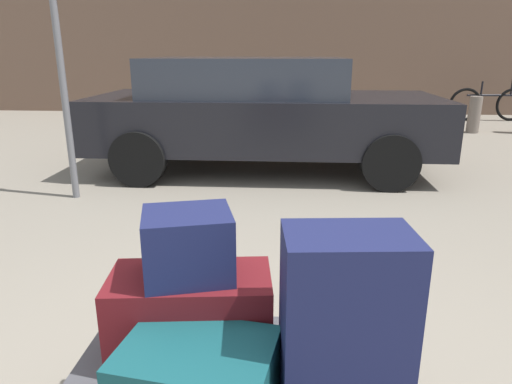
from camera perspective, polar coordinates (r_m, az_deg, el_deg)
The scene contains 9 objects.
duffel_bag_maroon_front_right at distance 1.89m, azimuth -8.00°, elevation -14.79°, with size 0.62×0.32×0.34m, color maroon.
suitcase_navy_rear_right at distance 1.60m, azimuth 10.94°, elevation -15.47°, with size 0.41×0.27×0.62m, color #191E47.
suitcase_teal_stacked_top at distance 1.66m, azimuth -7.23°, elevation -21.91°, with size 0.50×0.37×0.24m, color #144C51.
duffel_bag_navy_topmost_pile at distance 1.75m, azimuth -8.41°, elevation -6.47°, with size 0.32×0.28×0.26m, color #191E47.
parked_car at distance 5.96m, azimuth 0.62°, elevation 9.94°, with size 4.31×1.93×1.42m.
bicycle_leaning at distance 11.56m, azimuth 26.86°, elevation 9.70°, with size 1.76×0.18×0.96m.
bollard_kerb_near at distance 9.30m, azimuth 16.31°, elevation 9.26°, with size 0.23×0.23×0.68m, color #72665B.
bollard_kerb_mid at distance 9.74m, azimuth 25.40°, elevation 8.64°, with size 0.23×0.23×0.68m, color #72665B.
no_parking_sign at distance 5.08m, azimuth -23.27°, elevation 16.37°, with size 0.50×0.07×2.53m.
Camera 1 is at (0.19, -1.44, 1.50)m, focal length 32.31 mm.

